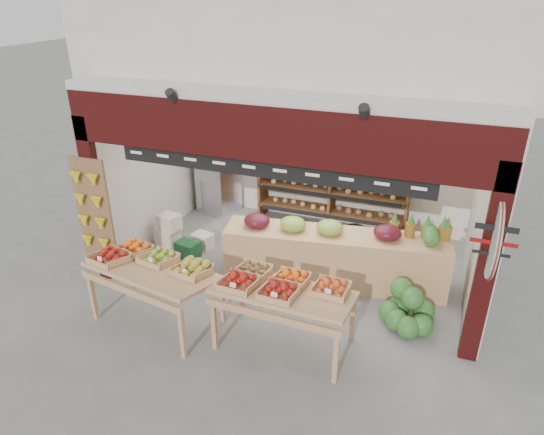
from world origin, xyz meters
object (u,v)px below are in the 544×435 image
at_px(mid_counter, 334,256).
at_px(cardboard_stack, 180,237).
at_px(display_table_right, 280,287).
at_px(display_table_left, 150,265).
at_px(back_shelving, 333,171).
at_px(watermelon_pile, 406,311).
at_px(refrigerator, 218,172).

bearing_deg(mid_counter, cardboard_stack, 178.21).
relative_size(cardboard_stack, display_table_right, 0.59).
height_order(mid_counter, display_table_left, display_table_left).
bearing_deg(back_shelving, cardboard_stack, -141.58).
distance_m(cardboard_stack, mid_counter, 2.82).
height_order(display_table_left, watermelon_pile, display_table_left).
bearing_deg(refrigerator, display_table_left, -60.89).
relative_size(refrigerator, display_table_right, 0.99).
xyz_separation_m(mid_counter, watermelon_pile, (1.21, -0.72, -0.24)).
relative_size(display_table_left, watermelon_pile, 2.38).
xyz_separation_m(refrigerator, mid_counter, (2.87, -1.81, -0.39)).
distance_m(refrigerator, watermelon_pile, 4.84).
relative_size(cardboard_stack, mid_counter, 0.30).
distance_m(cardboard_stack, watermelon_pile, 4.10).
relative_size(refrigerator, watermelon_pile, 2.21).
relative_size(refrigerator, cardboard_stack, 1.67).
bearing_deg(mid_counter, back_shelving, 105.14).
distance_m(refrigerator, display_table_left, 3.60).
bearing_deg(mid_counter, display_table_right, -100.87).
bearing_deg(cardboard_stack, display_table_left, -70.67).
xyz_separation_m(cardboard_stack, mid_counter, (2.81, -0.09, 0.24)).
height_order(cardboard_stack, watermelon_pile, cardboard_stack).
relative_size(mid_counter, display_table_left, 1.87).
bearing_deg(watermelon_pile, mid_counter, 149.35).
xyz_separation_m(mid_counter, display_table_left, (-2.17, -1.72, 0.36)).
bearing_deg(back_shelving, mid_counter, -74.86).
relative_size(cardboard_stack, watermelon_pile, 1.32).
height_order(cardboard_stack, display_table_right, display_table_right).
bearing_deg(refrigerator, watermelon_pile, -13.75).
xyz_separation_m(display_table_left, display_table_right, (1.86, 0.08, 0.01)).
bearing_deg(watermelon_pile, cardboard_stack, 168.68).
bearing_deg(display_table_left, display_table_right, 2.45).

